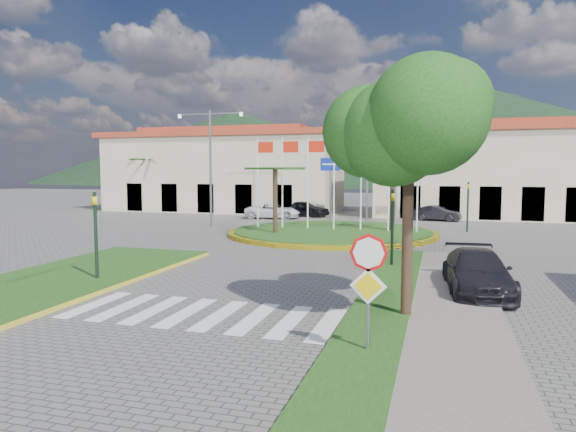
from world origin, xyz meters
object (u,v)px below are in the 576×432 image
(stop_sign, at_px, (368,274))
(deciduous_tree, at_px, (410,122))
(white_van, at_px, (273,211))
(car_side_right, at_px, (477,272))
(car_dark_b, at_px, (437,213))
(car_dark_a, at_px, (306,208))
(roundabout_island, at_px, (332,232))

(stop_sign, height_order, deciduous_tree, deciduous_tree)
(white_van, distance_m, car_side_right, 26.47)
(car_dark_b, bearing_deg, car_dark_a, 96.01)
(roundabout_island, height_order, car_side_right, roundabout_island)
(deciduous_tree, height_order, car_side_right, deciduous_tree)
(roundabout_island, distance_m, deciduous_tree, 18.55)
(car_dark_a, distance_m, car_side_right, 27.77)
(roundabout_island, xyz_separation_m, white_van, (-6.81, 9.02, 0.45))
(car_dark_b, bearing_deg, stop_sign, -171.86)
(deciduous_tree, xyz_separation_m, white_van, (-12.30, 26.02, -4.55))
(white_van, distance_m, car_dark_b, 13.02)
(stop_sign, distance_m, car_dark_a, 33.18)
(roundabout_island, bearing_deg, deciduous_tree, -72.09)
(white_van, height_order, car_dark_b, white_van)
(white_van, bearing_deg, deciduous_tree, -163.61)
(car_dark_a, bearing_deg, white_van, 160.40)
(white_van, relative_size, car_dark_a, 1.11)
(car_dark_a, relative_size, car_side_right, 0.86)
(roundabout_island, height_order, deciduous_tree, deciduous_tree)
(car_dark_a, relative_size, car_dark_b, 1.13)
(white_van, xyz_separation_m, car_dark_b, (12.88, 1.89, -0.03))
(car_dark_b, height_order, car_side_right, car_side_right)
(deciduous_tree, bearing_deg, white_van, 115.31)
(stop_sign, relative_size, white_van, 0.59)
(car_dark_b, bearing_deg, white_van, 108.67)
(car_dark_a, xyz_separation_m, car_side_right, (12.16, -24.97, -0.01))
(stop_sign, bearing_deg, car_dark_b, 87.81)
(deciduous_tree, xyz_separation_m, car_side_right, (2.00, 3.75, -4.49))
(car_dark_a, bearing_deg, car_dark_b, -75.48)
(car_side_right, bearing_deg, deciduous_tree, -122.66)
(roundabout_island, distance_m, white_van, 11.30)
(car_dark_a, bearing_deg, deciduous_tree, -141.68)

